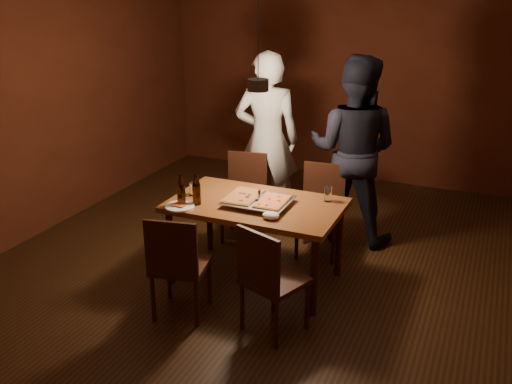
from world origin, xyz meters
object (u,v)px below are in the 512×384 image
at_px(chair_near_left, 177,258).
at_px(pizza_tray, 258,202).
at_px(plate_slice, 180,206).
at_px(diner_white, 267,140).
at_px(pendant_lamp, 258,84).
at_px(chair_far_right, 322,201).
at_px(chair_far_left, 245,188).
at_px(beer_bottle_b, 196,189).
at_px(diner_dark, 353,150).
at_px(chair_near_right, 268,272).
at_px(dining_table, 256,210).
at_px(beer_bottle_a, 181,190).

relative_size(chair_near_left, pizza_tray, 0.90).
bearing_deg(plate_slice, diner_white, 85.29).
xyz_separation_m(pizza_tray, pendant_lamp, (-0.10, 0.21, 0.99)).
bearing_deg(chair_far_right, chair_near_left, 61.89).
distance_m(chair_far_left, beer_bottle_b, 1.13).
bearing_deg(plate_slice, chair_far_right, 51.53).
bearing_deg(chair_far_left, chair_near_left, 86.13).
relative_size(chair_near_left, beer_bottle_b, 1.80).
distance_m(pizza_tray, diner_dark, 1.37).
distance_m(chair_far_left, diner_dark, 1.18).
bearing_deg(chair_near_right, pendant_lamp, 138.16).
relative_size(dining_table, chair_near_right, 2.77).
xyz_separation_m(chair_far_left, beer_bottle_b, (0.03, -1.08, 0.35)).
distance_m(chair_near_left, diner_white, 2.16).
xyz_separation_m(chair_far_left, diner_white, (0.07, 0.43, 0.42)).
bearing_deg(dining_table, beer_bottle_b, -152.44).
distance_m(beer_bottle_a, plate_slice, 0.14).
xyz_separation_m(dining_table, beer_bottle_b, (-0.46, -0.24, 0.21)).
bearing_deg(pizza_tray, chair_near_right, -67.68).
relative_size(chair_far_right, diner_white, 0.25).
xyz_separation_m(chair_far_left, diner_dark, (1.03, 0.38, 0.43)).
xyz_separation_m(chair_far_left, beer_bottle_a, (-0.08, -1.15, 0.35)).
height_order(dining_table, chair_near_right, chair_near_right).
relative_size(chair_far_left, chair_far_right, 1.00).
height_order(diner_white, diner_dark, diner_dark).
relative_size(chair_far_left, chair_near_right, 0.89).
height_order(chair_far_left, chair_near_left, same).
height_order(chair_far_left, beer_bottle_b, beer_bottle_b).
xyz_separation_m(dining_table, chair_far_left, (-0.49, 0.84, -0.14)).
bearing_deg(pendant_lamp, diner_white, 108.47).
height_order(beer_bottle_a, beer_bottle_b, beer_bottle_a).
distance_m(dining_table, diner_dark, 1.36).
height_order(chair_far_right, plate_slice, chair_far_right).
height_order(chair_far_right, beer_bottle_a, beer_bottle_a).
xyz_separation_m(plate_slice, diner_dark, (1.10, 1.58, 0.20)).
distance_m(pizza_tray, diner_white, 1.40).
bearing_deg(diner_white, dining_table, 89.56).
xyz_separation_m(beer_bottle_a, pendant_lamp, (0.51, 0.49, 0.87)).
bearing_deg(chair_near_right, dining_table, 140.09).
relative_size(diner_dark, pendant_lamp, 1.75).
bearing_deg(plate_slice, beer_bottle_b, 50.92).
height_order(chair_far_right, chair_near_left, same).
xyz_separation_m(chair_far_right, pendant_lamp, (-0.42, -0.62, 1.22)).
bearing_deg(beer_bottle_a, pendant_lamp, 43.49).
bearing_deg(diner_dark, chair_near_left, 68.04).
bearing_deg(pendant_lamp, plate_slice, -132.95).
distance_m(beer_bottle_a, pendant_lamp, 1.12).
relative_size(diner_white, pendant_lamp, 1.73).
bearing_deg(beer_bottle_a, plate_slice, -78.79).
distance_m(chair_far_right, plate_slice, 1.50).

